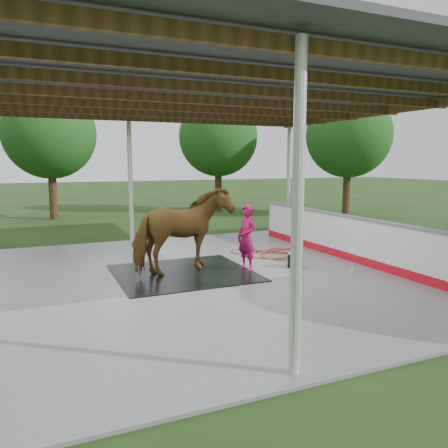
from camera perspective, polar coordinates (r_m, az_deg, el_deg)
name	(u,v)px	position (r m, az deg, el deg)	size (l,w,h in m)	color
ground	(177,280)	(9.63, -6.20, -7.29)	(100.00, 100.00, 0.00)	#1E3814
concrete_slab	(177,279)	(9.63, -6.21, -7.14)	(12.00, 10.00, 0.05)	slate
pavilion_structure	(174,92)	(9.40, -6.59, 16.73)	(12.60, 10.60, 4.05)	beige
dasher_board	(348,239)	(11.67, 15.86, -1.85)	(0.16, 8.00, 1.15)	red
tree_belt	(175,107)	(10.31, -6.42, 14.96)	(28.00, 28.00, 5.80)	#382314
rubber_mat	(184,273)	(9.98, -5.30, -6.37)	(3.00, 2.81, 0.02)	black
horse	(183,231)	(9.78, -5.38, -0.87)	(1.03, 2.26, 1.91)	brown
handler	(247,238)	(10.10, 2.98, -1.79)	(0.56, 0.37, 1.53)	#AA124B
wash_bucket	(295,260)	(10.60, 9.28, -4.69)	(0.36, 0.36, 0.33)	black
soap_bottle_a	(296,271)	(9.61, 9.37, -6.13)	(0.12, 0.12, 0.31)	silver
soap_bottle_b	(352,269)	(10.36, 16.38, -5.68)	(0.08, 0.08, 0.18)	#338CD8
hose_coil	(269,254)	(12.02, 5.92, -3.87)	(2.15, 1.83, 0.02)	red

